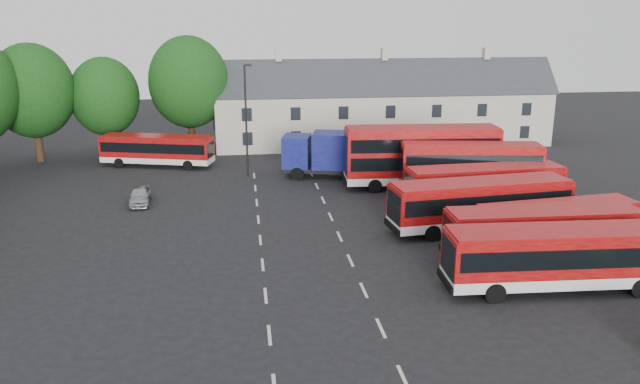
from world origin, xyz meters
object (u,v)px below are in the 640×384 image
at_px(box_truck, 337,152).
at_px(bus_dd_south, 470,167).
at_px(bus_row_a, 561,254).
at_px(silver_car, 140,196).
at_px(lamppost, 246,118).

bearing_deg(box_truck, bus_dd_south, -26.27).
relative_size(bus_row_a, box_truck, 1.25).
bearing_deg(bus_dd_south, silver_car, -175.17).
bearing_deg(lamppost, bus_dd_south, -27.92).
bearing_deg(bus_row_a, silver_car, 144.92).
distance_m(bus_row_a, lamppost, 29.53).
xyz_separation_m(box_truck, silver_car, (-15.62, -5.77, -1.55)).
relative_size(bus_dd_south, lamppost, 1.11).
distance_m(bus_dd_south, silver_car, 24.73).
bearing_deg(box_truck, silver_car, -146.44).
distance_m(bus_row_a, silver_car, 29.47).
distance_m(silver_car, lamppost, 11.63).
bearing_deg(bus_row_a, bus_dd_south, 88.02).
relative_size(bus_row_a, bus_dd_south, 1.10).
distance_m(box_truck, lamppost, 8.23).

